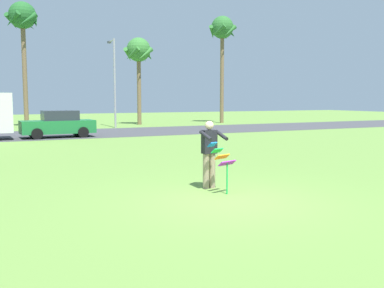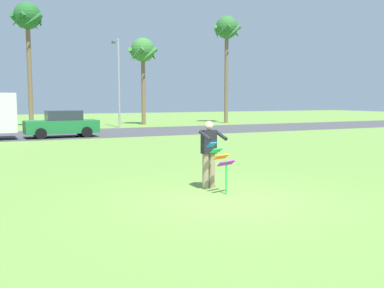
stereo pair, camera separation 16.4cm
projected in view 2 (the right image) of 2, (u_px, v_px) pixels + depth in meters
The scene contains 9 objects.
ground_plane at pixel (228, 201), 9.73m from camera, with size 120.00×120.00×0.00m, color olive.
road_strip at pixel (70, 134), 28.40m from camera, with size 120.00×8.00×0.01m, color #424247.
person_kite_flyer at pixel (209, 152), 11.01m from camera, with size 0.55×0.66×1.73m.
kite_held at pixel (221, 159), 10.46m from camera, with size 0.55×0.71×1.23m.
parked_car_green at pixel (62, 124), 25.82m from camera, with size 4.25×1.94×1.60m.
palm_tree_right_near at pixel (28, 22), 34.23m from camera, with size 2.58×2.71×9.87m.
palm_tree_centre_far at pixel (143, 53), 38.12m from camera, with size 2.58×2.71×7.64m.
palm_tree_far_left at pixel (227, 33), 40.58m from camera, with size 2.58×2.71×10.01m.
streetlight_pole at pixel (118, 77), 34.37m from camera, with size 0.24×1.65×7.00m.
Camera 2 is at (-4.80, -8.30, 2.29)m, focal length 40.54 mm.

